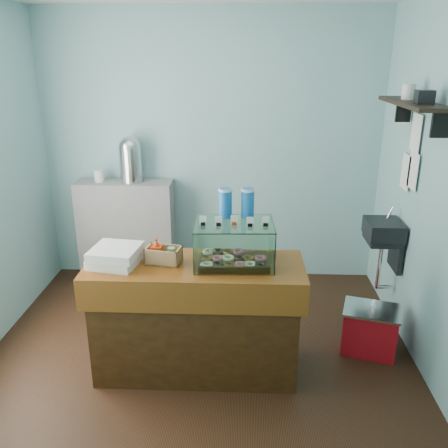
{
  "coord_description": "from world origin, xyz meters",
  "views": [
    {
      "loc": [
        0.35,
        -3.4,
        2.35
      ],
      "look_at": [
        0.21,
        -0.15,
        1.18
      ],
      "focal_mm": 38.0,
      "sensor_mm": 36.0,
      "label": 1
    }
  ],
  "objects_px": {
    "display_case": "(234,241)",
    "coffee_urn": "(130,158)",
    "red_cooler": "(370,330)",
    "counter": "(196,317)"
  },
  "relations": [
    {
      "from": "display_case",
      "to": "coffee_urn",
      "type": "height_order",
      "value": "coffee_urn"
    },
    {
      "from": "counter",
      "to": "red_cooler",
      "type": "distance_m",
      "value": 1.47
    },
    {
      "from": "counter",
      "to": "coffee_urn",
      "type": "distance_m",
      "value": 1.99
    },
    {
      "from": "display_case",
      "to": "coffee_urn",
      "type": "distance_m",
      "value": 1.9
    },
    {
      "from": "display_case",
      "to": "coffee_urn",
      "type": "xyz_separation_m",
      "value": [
        -1.09,
        1.52,
        0.28
      ]
    },
    {
      "from": "red_cooler",
      "to": "counter",
      "type": "bearing_deg",
      "value": -151.84
    },
    {
      "from": "counter",
      "to": "coffee_urn",
      "type": "relative_size",
      "value": 3.4
    },
    {
      "from": "coffee_urn",
      "to": "red_cooler",
      "type": "bearing_deg",
      "value": -29.92
    },
    {
      "from": "counter",
      "to": "display_case",
      "type": "distance_m",
      "value": 0.67
    },
    {
      "from": "coffee_urn",
      "to": "red_cooler",
      "type": "height_order",
      "value": "coffee_urn"
    }
  ]
}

